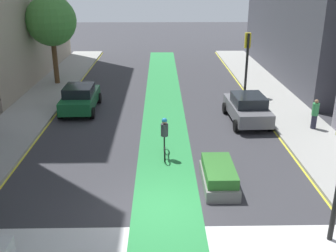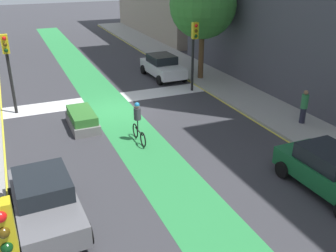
# 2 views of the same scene
# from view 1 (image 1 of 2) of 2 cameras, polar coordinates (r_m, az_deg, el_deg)

# --- Properties ---
(ground_plane) EXTENTS (120.00, 120.00, 0.00)m
(ground_plane) POSITION_cam_1_polar(r_m,az_deg,el_deg) (13.81, -1.44, -11.83)
(ground_plane) COLOR #38383D
(bike_lane_paint) EXTENTS (2.40, 60.00, 0.01)m
(bike_lane_paint) POSITION_cam_1_polar(r_m,az_deg,el_deg) (13.81, -0.18, -11.80)
(bike_lane_paint) COLOR #2D8C47
(bike_lane_paint) RESTS_ON ground_plane
(crosswalk_band) EXTENTS (12.00, 1.80, 0.01)m
(crosswalk_band) POSITION_cam_1_polar(r_m,az_deg,el_deg) (12.17, -1.48, -16.89)
(crosswalk_band) COLOR silver
(crosswalk_band) RESTS_ON ground_plane
(curb_stripe_right) EXTENTS (0.16, 60.00, 0.01)m
(curb_stripe_right) POSITION_cam_1_polar(r_m,az_deg,el_deg) (15.01, 22.56, -10.69)
(curb_stripe_right) COLOR yellow
(curb_stripe_right) RESTS_ON ground_plane
(traffic_signal_far_right) EXTENTS (0.35, 0.52, 4.16)m
(traffic_signal_far_right) POSITION_cam_1_polar(r_m,az_deg,el_deg) (26.09, 11.42, 10.40)
(traffic_signal_far_right) COLOR black
(traffic_signal_far_right) RESTS_ON ground_plane
(car_grey_right_far) EXTENTS (2.16, 4.27, 1.57)m
(car_grey_right_far) POSITION_cam_1_polar(r_m,az_deg,el_deg) (21.76, 11.45, 2.59)
(car_grey_right_far) COLOR slate
(car_grey_right_far) RESTS_ON ground_plane
(car_green_left_far) EXTENTS (2.07, 4.22, 1.57)m
(car_green_left_far) POSITION_cam_1_polar(r_m,az_deg,el_deg) (23.74, -12.66, 4.02)
(car_green_left_far) COLOR #196033
(car_green_left_far) RESTS_ON ground_plane
(cyclist_in_lane) EXTENTS (0.32, 1.73, 1.86)m
(cyclist_in_lane) POSITION_cam_1_polar(r_m,az_deg,el_deg) (17.02, -0.52, -1.57)
(cyclist_in_lane) COLOR black
(cyclist_in_lane) RESTS_ON ground_plane
(pedestrian_sidewalk_right_b) EXTENTS (0.34, 0.34, 1.55)m
(pedestrian_sidewalk_right_b) POSITION_cam_1_polar(r_m,az_deg,el_deg) (21.34, 20.55, 1.66)
(pedestrian_sidewalk_right_b) COLOR #262638
(pedestrian_sidewalk_right_b) RESTS_ON sidewalk_right
(street_tree_far) EXTENTS (3.50, 3.50, 6.21)m
(street_tree_far) POSITION_cam_1_polar(r_m,az_deg,el_deg) (29.51, -16.61, 14.40)
(street_tree_far) COLOR brown
(street_tree_far) RESTS_ON sidewalk_left
(median_planter) EXTENTS (1.23, 2.64, 0.85)m
(median_planter) POSITION_cam_1_polar(r_m,az_deg,el_deg) (15.09, 7.39, -7.21)
(median_planter) COLOR slate
(median_planter) RESTS_ON ground_plane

